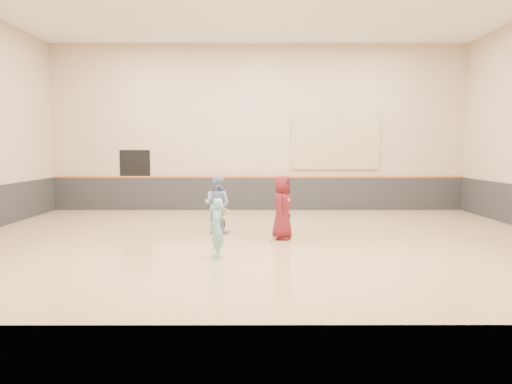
{
  "coord_description": "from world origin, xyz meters",
  "views": [
    {
      "loc": [
        -0.13,
        -12.21,
        2.25
      ],
      "look_at": [
        -0.1,
        0.4,
        1.15
      ],
      "focal_mm": 35.0,
      "sensor_mm": 36.0,
      "label": 1
    }
  ],
  "objects_px": {
    "spare_racket": "(282,215)",
    "instructor": "(217,204)",
    "girl": "(216,229)",
    "young_man": "(282,208)"
  },
  "relations": [
    {
      "from": "girl",
      "to": "young_man",
      "type": "xyz_separation_m",
      "value": [
        1.47,
        2.17,
        0.18
      ]
    },
    {
      "from": "young_man",
      "to": "instructor",
      "type": "bearing_deg",
      "value": 76.09
    },
    {
      "from": "instructor",
      "to": "young_man",
      "type": "bearing_deg",
      "value": 173.79
    },
    {
      "from": "girl",
      "to": "young_man",
      "type": "distance_m",
      "value": 2.62
    },
    {
      "from": "girl",
      "to": "spare_racket",
      "type": "xyz_separation_m",
      "value": [
        1.68,
        6.23,
        -0.56
      ]
    },
    {
      "from": "instructor",
      "to": "young_man",
      "type": "distance_m",
      "value": 1.94
    },
    {
      "from": "girl",
      "to": "instructor",
      "type": "relative_size",
      "value": 0.81
    },
    {
      "from": "instructor",
      "to": "spare_racket",
      "type": "bearing_deg",
      "value": -98.31
    },
    {
      "from": "girl",
      "to": "young_man",
      "type": "bearing_deg",
      "value": 141.98
    },
    {
      "from": "spare_racket",
      "to": "instructor",
      "type": "bearing_deg",
      "value": -121.48
    }
  ]
}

